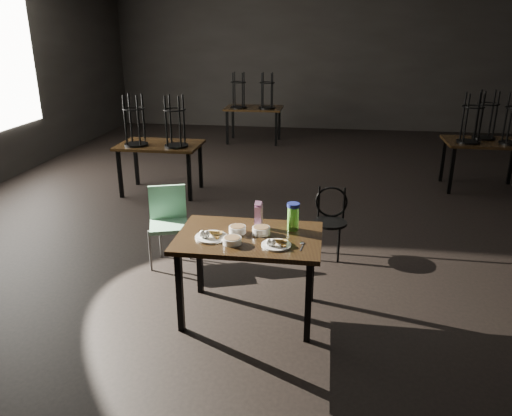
% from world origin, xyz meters
% --- Properties ---
extents(room, '(12.00, 12.04, 3.22)m').
position_xyz_m(room, '(-0.06, 0.01, 2.33)').
color(room, black).
rests_on(room, ground).
extents(main_table, '(1.20, 0.80, 0.75)m').
position_xyz_m(main_table, '(-0.42, -2.56, 0.67)').
color(main_table, black).
rests_on(main_table, ground).
extents(plate_left, '(0.27, 0.27, 0.09)m').
position_xyz_m(plate_left, '(-0.72, -2.65, 0.77)').
color(plate_left, white).
rests_on(plate_left, main_table).
extents(plate_right, '(0.24, 0.24, 0.08)m').
position_xyz_m(plate_right, '(-0.17, -2.73, 0.77)').
color(plate_right, white).
rests_on(plate_right, main_table).
extents(bowl_near, '(0.14, 0.14, 0.06)m').
position_xyz_m(bowl_near, '(-0.52, -2.51, 0.78)').
color(bowl_near, white).
rests_on(bowl_near, main_table).
extents(bowl_far, '(0.15, 0.15, 0.06)m').
position_xyz_m(bowl_far, '(-0.32, -2.50, 0.78)').
color(bowl_far, white).
rests_on(bowl_far, main_table).
extents(bowl_big, '(0.15, 0.15, 0.05)m').
position_xyz_m(bowl_big, '(-0.52, -2.73, 0.78)').
color(bowl_big, white).
rests_on(bowl_big, main_table).
extents(juice_carton, '(0.07, 0.07, 0.24)m').
position_xyz_m(juice_carton, '(-0.36, -2.36, 0.86)').
color(juice_carton, '#8B1970').
rests_on(juice_carton, main_table).
extents(water_bottle, '(0.13, 0.13, 0.24)m').
position_xyz_m(water_bottle, '(-0.07, -2.37, 0.87)').
color(water_bottle, '#6FDC40').
rests_on(water_bottle, main_table).
extents(spoon, '(0.04, 0.18, 0.01)m').
position_xyz_m(spoon, '(0.03, -2.66, 0.75)').
color(spoon, silver).
rests_on(spoon, main_table).
extents(bentwood_chair, '(0.36, 0.36, 0.76)m').
position_xyz_m(bentwood_chair, '(0.26, -1.24, 0.45)').
color(bentwood_chair, black).
rests_on(bentwood_chair, ground).
extents(school_chair, '(0.49, 0.49, 0.83)m').
position_xyz_m(school_chair, '(-1.41, -1.66, 0.50)').
color(school_chair, '#76B890').
rests_on(school_chair, ground).
extents(bg_table_left, '(1.20, 0.80, 1.48)m').
position_xyz_m(bg_table_left, '(-2.26, 0.58, 0.75)').
color(bg_table_left, black).
rests_on(bg_table_left, ground).
extents(bg_table_right, '(1.20, 0.80, 1.48)m').
position_xyz_m(bg_table_right, '(2.55, 1.49, 0.78)').
color(bg_table_right, black).
rests_on(bg_table_right, ground).
extents(bg_table_far, '(1.20, 0.80, 1.48)m').
position_xyz_m(bg_table_far, '(-1.41, 4.22, 0.75)').
color(bg_table_far, black).
rests_on(bg_table_far, ground).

